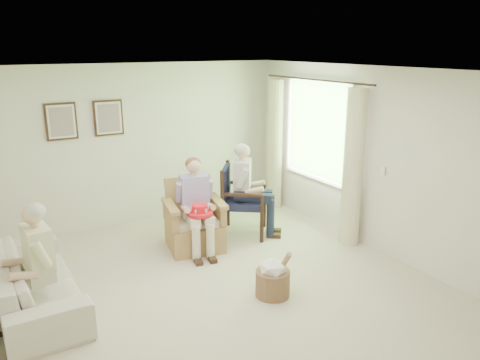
{
  "coord_description": "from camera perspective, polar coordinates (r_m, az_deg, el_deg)",
  "views": [
    {
      "loc": [
        -2.4,
        -4.53,
        2.87
      ],
      "look_at": [
        0.82,
        0.86,
        1.05
      ],
      "focal_mm": 35.0,
      "sensor_mm": 36.0,
      "label": 1
    }
  ],
  "objects": [
    {
      "name": "floor",
      "position": [
        5.87,
        -2.62,
        -13.08
      ],
      "size": [
        5.5,
        5.5,
        0.0
      ],
      "primitive_type": "plane",
      "color": "beige",
      "rests_on": "ground"
    },
    {
      "name": "back_wall",
      "position": [
        7.82,
        -12.37,
        4.22
      ],
      "size": [
        5.0,
        0.04,
        2.6
      ],
      "primitive_type": "cube",
      "color": "silver",
      "rests_on": "ground"
    },
    {
      "name": "front_wall",
      "position": [
        3.37,
        20.42,
        -12.65
      ],
      "size": [
        5.0,
        0.04,
        2.6
      ],
      "primitive_type": "cube",
      "color": "silver",
      "rests_on": "ground"
    },
    {
      "name": "right_wall",
      "position": [
        6.85,
        15.98,
        2.3
      ],
      "size": [
        0.04,
        5.5,
        2.6
      ],
      "primitive_type": "cube",
      "color": "silver",
      "rests_on": "ground"
    },
    {
      "name": "ceiling",
      "position": [
        5.13,
        -2.99,
        13.14
      ],
      "size": [
        5.0,
        5.5,
        0.02
      ],
      "primitive_type": "cube",
      "color": "white",
      "rests_on": "back_wall"
    },
    {
      "name": "window",
      "position": [
        7.62,
        9.41,
        6.26
      ],
      "size": [
        0.13,
        2.5,
        1.63
      ],
      "color": "#2D6B23",
      "rests_on": "right_wall"
    },
    {
      "name": "curtain_left",
      "position": [
        6.92,
        13.6,
        1.32
      ],
      "size": [
        0.34,
        0.34,
        2.3
      ],
      "primitive_type": "cylinder",
      "color": "beige",
      "rests_on": "ground"
    },
    {
      "name": "curtain_right",
      "position": [
        8.39,
        4.26,
        4.3
      ],
      "size": [
        0.34,
        0.34,
        2.3
      ],
      "primitive_type": "cylinder",
      "color": "beige",
      "rests_on": "ground"
    },
    {
      "name": "framed_print_left",
      "position": [
        7.43,
        -20.95,
        6.68
      ],
      "size": [
        0.45,
        0.05,
        0.55
      ],
      "color": "#382114",
      "rests_on": "back_wall"
    },
    {
      "name": "framed_print_right",
      "position": [
        7.58,
        -15.73,
        7.31
      ],
      "size": [
        0.45,
        0.05,
        0.55
      ],
      "color": "#382114",
      "rests_on": "back_wall"
    },
    {
      "name": "wicker_armchair",
      "position": [
        6.88,
        -5.68,
        -5.67
      ],
      "size": [
        0.78,
        0.78,
        1.0
      ],
      "rotation": [
        0.0,
        0.0,
        -0.19
      ],
      "color": "#AA7950",
      "rests_on": "ground"
    },
    {
      "name": "wood_armchair",
      "position": [
        7.31,
        0.13,
        -2.01
      ],
      "size": [
        0.7,
        0.65,
        1.07
      ],
      "rotation": [
        0.0,
        0.0,
        0.93
      ],
      "color": "black",
      "rests_on": "ground"
    },
    {
      "name": "sofa",
      "position": [
        5.88,
        -23.68,
        -11.14
      ],
      "size": [
        2.1,
        0.82,
        0.61
      ],
      "primitive_type": "imported",
      "rotation": [
        0.0,
        0.0,
        1.57
      ],
      "color": "beige",
      "rests_on": "ground"
    },
    {
      "name": "person_wicker",
      "position": [
        6.61,
        -5.3,
        -2.37
      ],
      "size": [
        0.4,
        0.63,
        1.33
      ],
      "rotation": [
        0.0,
        0.0,
        -0.19
      ],
      "color": "beige",
      "rests_on": "ground"
    },
    {
      "name": "person_dark",
      "position": [
        7.09,
        0.86,
        -0.41
      ],
      "size": [
        0.4,
        0.63,
        1.42
      ],
      "rotation": [
        0.0,
        0.0,
        0.93
      ],
      "color": "#1A2039",
      "rests_on": "ground"
    },
    {
      "name": "person_sofa",
      "position": [
        5.41,
        -23.69,
        -8.64
      ],
      "size": [
        0.42,
        0.63,
        1.27
      ],
      "rotation": [
        0.0,
        0.0,
        -1.47
      ],
      "color": "beige",
      "rests_on": "ground"
    },
    {
      "name": "red_hat",
      "position": [
        6.45,
        -4.9,
        -3.76
      ],
      "size": [
        0.36,
        0.36,
        0.14
      ],
      "color": "red",
      "rests_on": "person_wicker"
    },
    {
      "name": "hatbox",
      "position": [
        5.64,
        4.04,
        -11.74
      ],
      "size": [
        0.49,
        0.49,
        0.6
      ],
      "color": "#A47F59",
      "rests_on": "ground"
    }
  ]
}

